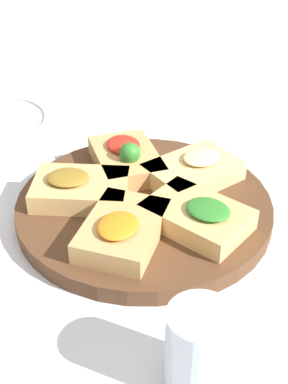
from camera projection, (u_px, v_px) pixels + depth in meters
name	position (u px, v px, depth m)	size (l,w,h in m)	color
ground_plane	(144.00, 214.00, 0.83)	(3.00, 3.00, 0.00)	silver
serving_board	(144.00, 207.00, 0.82)	(0.39, 0.39, 0.03)	#51331E
focaccia_slice_0	(127.00, 159.00, 0.88)	(0.17, 0.16, 0.06)	tan
focaccia_slice_1	(80.00, 188.00, 0.81)	(0.13, 0.16, 0.04)	tan
focaccia_slice_2	(122.00, 230.00, 0.73)	(0.14, 0.10, 0.04)	tan
focaccia_slice_3	(198.00, 216.00, 0.75)	(0.14, 0.17, 0.04)	tan
focaccia_slice_4	(194.00, 171.00, 0.85)	(0.17, 0.16, 0.04)	#DBB775
water_glass	(199.00, 349.00, 0.55)	(0.07, 0.07, 0.10)	silver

